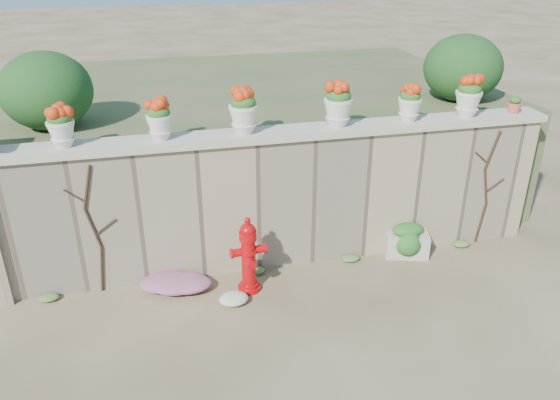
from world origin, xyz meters
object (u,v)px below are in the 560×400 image
object	(u,v)px
planter_box	(407,241)
terracotta_pot	(514,105)
fire_hydrant	(248,255)
urn_pot_0	(61,126)

from	to	relation	value
planter_box	terracotta_pot	world-z (taller)	terracotta_pot
fire_hydrant	planter_box	size ratio (longest dim) A/B	1.55
planter_box	urn_pot_0	bearing A→B (deg)	-167.44
fire_hydrant	urn_pot_0	bearing A→B (deg)	158.10
planter_box	terracotta_pot	distance (m)	2.63
fire_hydrant	planter_box	xyz separation A→B (m)	(2.57, 0.36, -0.32)
planter_box	fire_hydrant	bearing A→B (deg)	-155.61
terracotta_pot	planter_box	bearing A→B (deg)	-169.55
fire_hydrant	terracotta_pot	xyz separation A→B (m)	(4.29, 0.68, 1.64)
fire_hydrant	planter_box	bearing A→B (deg)	3.14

